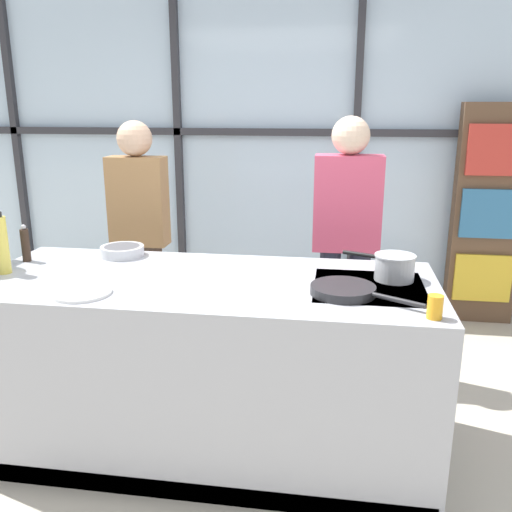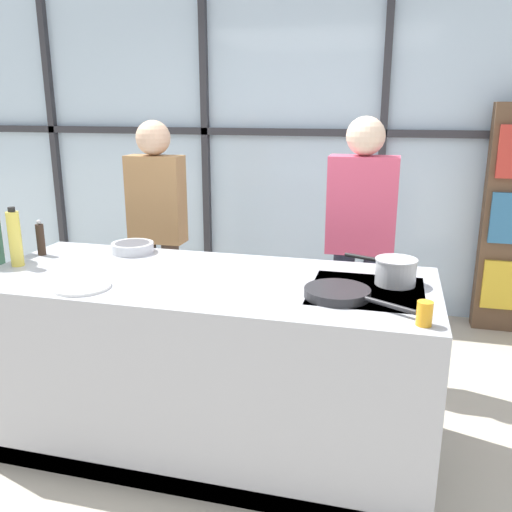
{
  "view_description": "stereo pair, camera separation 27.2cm",
  "coord_description": "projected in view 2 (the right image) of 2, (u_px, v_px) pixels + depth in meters",
  "views": [
    {
      "loc": [
        0.63,
        -2.49,
        1.76
      ],
      "look_at": [
        0.24,
        0.1,
        1.03
      ],
      "focal_mm": 38.0,
      "sensor_mm": 36.0,
      "label": 1
    },
    {
      "loc": [
        0.9,
        -2.44,
        1.76
      ],
      "look_at": [
        0.24,
        0.1,
        1.03
      ],
      "focal_mm": 38.0,
      "sensor_mm": 36.0,
      "label": 2
    }
  ],
  "objects": [
    {
      "name": "spectator_far_left",
      "position": [
        157.0,
        223.0,
        3.78
      ],
      "size": [
        0.39,
        0.23,
        1.67
      ],
      "rotation": [
        0.0,
        0.0,
        3.14
      ],
      "color": "#47382D",
      "rests_on": "ground_plane"
    },
    {
      "name": "ground_plane",
      "position": [
        209.0,
        439.0,
        2.96
      ],
      "size": [
        18.0,
        18.0,
        0.0
      ],
      "primitive_type": "plane",
      "color": "#BCB29E"
    },
    {
      "name": "frying_pan",
      "position": [
        339.0,
        293.0,
        2.42
      ],
      "size": [
        0.49,
        0.35,
        0.04
      ],
      "color": "#232326",
      "rests_on": "demo_island"
    },
    {
      "name": "saucepan",
      "position": [
        395.0,
        271.0,
        2.59
      ],
      "size": [
        0.35,
        0.21,
        0.13
      ],
      "color": "silver",
      "rests_on": "demo_island"
    },
    {
      "name": "spectator_center_left",
      "position": [
        361.0,
        234.0,
        3.44
      ],
      "size": [
        0.43,
        0.24,
        1.7
      ],
      "rotation": [
        0.0,
        0.0,
        3.14
      ],
      "color": "#232838",
      "rests_on": "ground_plane"
    },
    {
      "name": "pepper_grinder",
      "position": [
        41.0,
        239.0,
        3.09
      ],
      "size": [
        0.05,
        0.05,
        0.21
      ],
      "color": "#332319",
      "rests_on": "demo_island"
    },
    {
      "name": "juice_glass_near",
      "position": [
        425.0,
        313.0,
        2.11
      ],
      "size": [
        0.06,
        0.06,
        0.1
      ],
      "primitive_type": "cylinder",
      "color": "orange",
      "rests_on": "demo_island"
    },
    {
      "name": "white_plate",
      "position": [
        82.0,
        287.0,
        2.55
      ],
      "size": [
        0.27,
        0.27,
        0.01
      ],
      "primitive_type": "cylinder",
      "color": "white",
      "rests_on": "demo_island"
    },
    {
      "name": "mixing_bowl",
      "position": [
        133.0,
        247.0,
        3.16
      ],
      "size": [
        0.25,
        0.25,
        0.06
      ],
      "color": "silver",
      "rests_on": "demo_island"
    },
    {
      "name": "oil_bottle",
      "position": [
        15.0,
        238.0,
        2.87
      ],
      "size": [
        0.07,
        0.07,
        0.32
      ],
      "color": "#E0CC4C",
      "rests_on": "demo_island"
    },
    {
      "name": "back_window_wall",
      "position": [
        291.0,
        148.0,
        4.67
      ],
      "size": [
        6.4,
        0.1,
        2.8
      ],
      "color": "silver",
      "rests_on": "ground_plane"
    },
    {
      "name": "demo_island",
      "position": [
        207.0,
        362.0,
        2.84
      ],
      "size": [
        2.28,
        0.93,
        0.93
      ],
      "color": "#A8AAB2",
      "rests_on": "ground_plane"
    }
  ]
}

